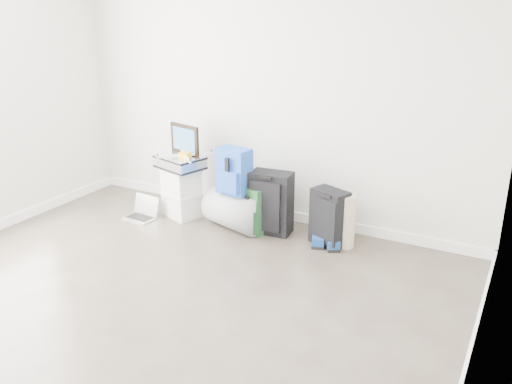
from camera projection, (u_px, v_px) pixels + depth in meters
The scene contains 14 objects.
ground at pixel (108, 336), 3.74m from camera, with size 5.00×5.00×0.00m, color #3C312B.
room_envelope at pixel (83, 84), 3.18m from camera, with size 4.52×5.02×2.71m.
boxes_stack at pixel (182, 192), 5.72m from camera, with size 0.45×0.41×0.53m.
briefcase at pixel (180, 162), 5.61m from camera, with size 0.46×0.34×0.13m, color #B2B2B7.
painting at pixel (185, 139), 5.61m from camera, with size 0.41×0.13×0.31m.
drone at pixel (185, 155), 5.52m from camera, with size 0.42×0.42×0.05m.
duffel_bag at pixel (236, 210), 5.44m from camera, with size 0.38×0.38×0.62m, color #93949B.
blue_backpack at pixel (234, 172), 5.27m from camera, with size 0.35×0.28×0.45m.
large_suitcase at pixel (271, 203), 5.30m from camera, with size 0.42×0.29×0.62m.
green_backpack at pixel (253, 210), 5.36m from camera, with size 0.38×0.34×0.47m.
carry_on at pixel (329, 218), 5.04m from camera, with size 0.39×0.33×0.54m.
shoes at pixel (325, 240), 5.11m from camera, with size 0.36×0.32×0.10m.
rolled_rug at pixel (346, 221), 5.00m from camera, with size 0.17×0.17×0.51m, color tan.
laptop at pixel (143, 212), 5.75m from camera, with size 0.34×0.26×0.23m.
Camera 1 is at (2.40, -2.33, 2.20)m, focal length 38.00 mm.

